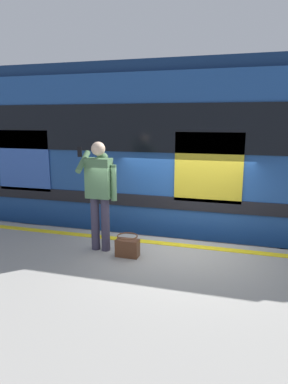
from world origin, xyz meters
The scene contains 8 objects.
ground_plane centered at (0.00, 0.00, 0.00)m, with size 23.65×23.65×0.00m, color #4C4742.
platform centered at (0.00, 2.56, 0.56)m, with size 13.26×5.12×1.11m, color gray.
safety_line centered at (0.00, 0.30, 1.12)m, with size 13.00×0.16×0.01m, color yellow.
track_rail_near centered at (0.00, -1.17, 0.08)m, with size 17.24×0.08×0.16m, color slate.
track_rail_far centered at (0.00, -2.60, 0.08)m, with size 17.24×0.08×0.16m, color slate.
train_carriage centered at (1.54, -1.88, 2.62)m, with size 11.17×2.84×4.17m.
passenger centered at (1.17, 0.85, 2.17)m, with size 0.57×0.55×1.78m.
handbag centered at (0.66, 1.00, 1.27)m, with size 0.36×0.33×0.35m.
Camera 1 is at (-0.99, 5.74, 3.24)m, focal length 31.58 mm.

